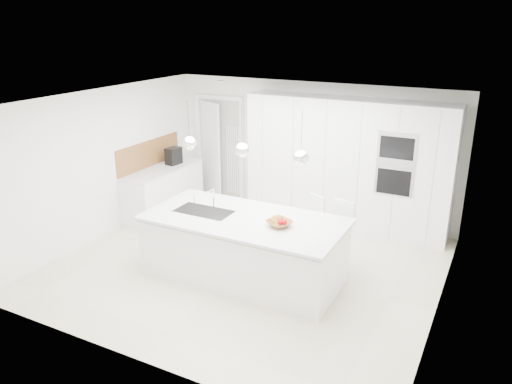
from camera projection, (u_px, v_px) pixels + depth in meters
The scene contains 27 objects.
floor at pixel (247, 266), 7.59m from camera, with size 5.50×5.50×0.00m, color beige.
wall_back at pixel (310, 150), 9.28m from camera, with size 5.50×5.50×0.00m, color white.
wall_left at pixel (103, 164), 8.37m from camera, with size 5.00×5.00×0.00m, color white.
ceiling at pixel (246, 101), 6.77m from camera, with size 5.50×5.50×0.00m, color white.
tall_cabinets at pixel (346, 164), 8.71m from camera, with size 3.60×0.60×2.30m, color white.
oven_stack at pixel (395, 164), 8.00m from camera, with size 0.62×0.04×1.05m, color #A5A5A8, non-canonical shape.
doorway_frame at pixel (220, 150), 10.17m from camera, with size 1.11×0.08×2.13m, color white, non-canonical shape.
hallway_door at pixel (208, 150), 10.25m from camera, with size 0.82×0.04×2.00m, color white.
radiator at pixel (233, 160), 10.08m from camera, with size 0.32×0.04×1.40m, color white, non-canonical shape.
left_base_cabinets at pixel (164, 192), 9.52m from camera, with size 0.60×1.80×0.86m, color white.
left_worktop at pixel (162, 169), 9.37m from camera, with size 0.62×1.82×0.04m, color silver.
oak_backsplash at pixel (149, 154), 9.41m from camera, with size 0.02×1.80×0.50m, color brown.
island_base at pixel (243, 249), 7.16m from camera, with size 2.80×1.20×0.86m, color white.
island_worktop at pixel (244, 219), 7.05m from camera, with size 2.84×1.40×0.04m, color silver.
island_sink at pixel (204, 216), 7.31m from camera, with size 0.84×0.44×0.18m, color #3F3F42, non-canonical shape.
island_tap at pixel (214, 198), 7.38m from camera, with size 0.02×0.02×0.30m, color white.
pendant_left at pixel (189, 143), 7.04m from camera, with size 0.20×0.20×0.20m, color white.
pendant_mid at pixel (242, 150), 6.67m from camera, with size 0.20×0.20×0.20m, color white.
pendant_right at pixel (301, 158), 6.31m from camera, with size 0.20×0.20×0.20m, color white.
fruit_bowl at pixel (279, 224), 6.74m from camera, with size 0.33×0.33×0.08m, color brown.
espresso_machine at pixel (174, 156), 9.59m from camera, with size 0.19×0.30×0.32m, color black.
bar_stool_left at pixel (313, 229), 7.68m from camera, with size 0.33×0.46×1.00m, color white, non-canonical shape.
bar_stool_right at pixel (340, 237), 7.32m from camera, with size 0.35×0.48×1.05m, color white, non-canonical shape.
apple_a at pixel (284, 222), 6.71m from camera, with size 0.08×0.08×0.08m, color #B40912.
apple_b at pixel (280, 222), 6.72m from camera, with size 0.08×0.08×0.08m, color #B40912.
apple_c at pixel (281, 221), 6.75m from camera, with size 0.08×0.08×0.08m, color #B40912.
banana_bunch at pixel (279, 218), 6.73m from camera, with size 0.21×0.21×0.03m, color yellow.
Camera 1 is at (3.24, -5.98, 3.57)m, focal length 35.00 mm.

